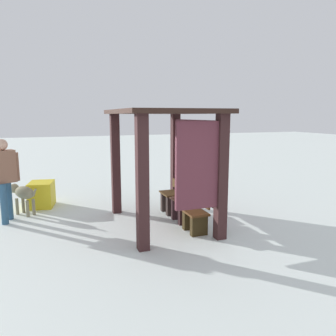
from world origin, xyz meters
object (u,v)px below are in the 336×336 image
object	(u,v)px
bench_left_inside	(171,200)
bench_center_inside	(182,207)
person_walking	(4,174)
bench_right_inside	(196,218)
dog	(23,194)
bus_shelter	(173,145)
grit_bin	(42,194)

from	to	relation	value
bench_left_inside	bench_center_inside	bearing A→B (deg)	-0.03
bench_center_inside	person_walking	xyz separation A→B (m)	(-1.29, -3.55, 0.74)
bench_left_inside	person_walking	size ratio (longest dim) A/B	0.43
bench_right_inside	dog	distance (m)	4.05
bench_center_inside	bench_left_inside	bearing A→B (deg)	179.97
bus_shelter	bench_left_inside	size ratio (longest dim) A/B	3.49
bench_left_inside	grit_bin	bearing A→B (deg)	-119.27
bus_shelter	person_walking	size ratio (longest dim) A/B	1.50
bus_shelter	bench_left_inside	bearing A→B (deg)	161.59
bus_shelter	person_walking	world-z (taller)	bus_shelter
bus_shelter	bench_center_inside	world-z (taller)	bus_shelter
person_walking	dog	size ratio (longest dim) A/B	2.46
person_walking	dog	xyz separation A→B (m)	(-0.44, 0.29, -0.56)
bench_right_inside	grit_bin	size ratio (longest dim) A/B	1.01
bench_center_inside	dog	xyz separation A→B (m)	(-1.73, -3.25, 0.18)
bench_center_inside	dog	world-z (taller)	bench_center_inside
bus_shelter	dog	xyz separation A→B (m)	(-1.83, -3.00, -1.19)
bench_center_inside	bench_right_inside	distance (m)	0.68
bus_shelter	bench_right_inside	world-z (taller)	bus_shelter
bench_right_inside	grit_bin	xyz separation A→B (m)	(-2.96, -2.87, 0.04)
dog	bench_left_inside	bearing A→B (deg)	72.10
bench_right_inside	person_walking	bearing A→B (deg)	-118.95
person_walking	bench_right_inside	bearing A→B (deg)	61.05
bench_right_inside	dog	size ratio (longest dim) A/B	0.97
bench_right_inside	grit_bin	bearing A→B (deg)	-135.89
bench_center_inside	grit_bin	size ratio (longest dim) A/B	1.10
person_walking	grit_bin	size ratio (longest dim) A/B	2.55
bus_shelter	bench_right_inside	xyz separation A→B (m)	(0.58, 0.26, -1.41)
bench_left_inside	bench_right_inside	distance (m)	1.35
bench_right_inside	bench_center_inside	bearing A→B (deg)	-179.85
bench_left_inside	bench_right_inside	xyz separation A→B (m)	(1.35, 0.00, -0.03)
bench_center_inside	bench_right_inside	xyz separation A→B (m)	(0.68, 0.00, -0.03)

